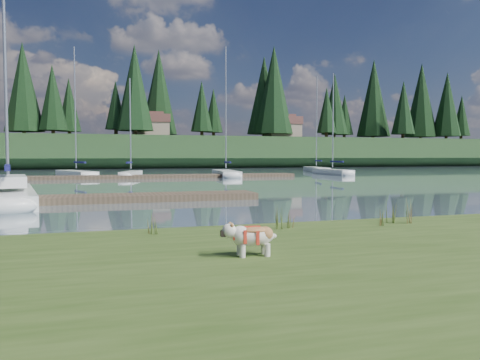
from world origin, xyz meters
name	(u,v)px	position (x,y,z in m)	size (l,w,h in m)	color
ground	(134,178)	(0.00, 30.00, 0.00)	(200.00, 200.00, 0.00)	slate
bank	(316,279)	(0.00, -6.00, 0.17)	(60.00, 9.00, 0.35)	#3C531F
ridge	(115,153)	(0.00, 73.00, 2.50)	(200.00, 20.00, 5.00)	#1D3519
bulldog	(252,235)	(-0.66, -4.95, 0.70)	(0.93, 0.44, 0.56)	silver
sailboat_main	(8,191)	(-6.95, 10.76, 0.42)	(3.51, 10.10, 14.16)	white
dock_near	(76,199)	(-4.00, 9.00, 0.15)	(16.00, 2.00, 0.30)	#4C3D2C
dock_far	(156,176)	(2.00, 30.00, 0.15)	(26.00, 2.20, 0.30)	#4C3D2C
sailboat_bg_1	(74,173)	(-5.29, 35.99, 0.33)	(4.55, 8.46, 12.51)	white
sailboat_bg_2	(132,174)	(0.04, 32.69, 0.33)	(2.72, 6.13, 9.28)	white
sailboat_bg_3	(225,173)	(9.06, 32.58, 0.32)	(2.61, 8.84, 12.71)	white
sailboat_bg_4	(329,171)	(20.92, 33.05, 0.33)	(1.65, 7.35, 10.85)	white
sailboat_bg_5	(315,169)	(23.44, 41.75, 0.32)	(3.39, 8.63, 12.05)	white
weed_0	(278,219)	(0.83, -2.39, 0.59)	(0.17, 0.14, 0.56)	#475B23
weed_1	(291,221)	(1.15, -2.40, 0.53)	(0.17, 0.14, 0.42)	#475B23
weed_2	(392,214)	(3.87, -2.37, 0.59)	(0.17, 0.14, 0.57)	#475B23
weed_3	(152,222)	(-2.01, -2.27, 0.61)	(0.17, 0.14, 0.62)	#475B23
weed_4	(380,219)	(3.31, -2.70, 0.52)	(0.17, 0.14, 0.42)	#475B23
weed_5	(409,212)	(4.29, -2.50, 0.62)	(0.17, 0.14, 0.64)	#475B23
mud_lip	(234,237)	(0.00, -1.60, 0.07)	(60.00, 0.50, 0.14)	#33281C
conifer_3	(53,97)	(-10.00, 72.00, 11.74)	(4.84, 4.84, 12.25)	#382619
conifer_4	(135,88)	(3.00, 66.00, 13.09)	(6.16, 6.16, 15.10)	#382619
conifer_5	(202,106)	(15.00, 70.00, 10.83)	(3.96, 3.96, 10.35)	#382619
conifer_6	(274,90)	(28.00, 68.00, 13.99)	(7.04, 7.04, 17.00)	#382619
conifer_7	(335,104)	(42.00, 71.00, 12.19)	(5.28, 5.28, 13.20)	#382619
conifer_8	(403,108)	(55.00, 67.00, 11.51)	(4.62, 4.62, 11.77)	#382619
conifer_9	(447,104)	(68.00, 70.00, 12.87)	(5.94, 5.94, 14.62)	#382619
house_1	(150,125)	(6.00, 71.00, 7.31)	(6.30, 5.30, 4.65)	gray
house_2	(282,127)	(30.00, 69.00, 7.31)	(6.30, 5.30, 4.65)	gray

